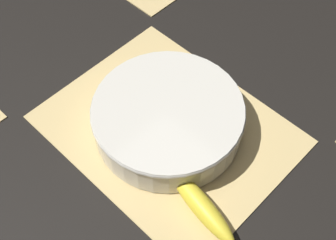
# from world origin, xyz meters

# --- Properties ---
(ground_plane) EXTENTS (6.00, 6.00, 0.00)m
(ground_plane) POSITION_xyz_m (0.00, 0.00, 0.00)
(ground_plane) COLOR black
(bamboo_mat_center) EXTENTS (0.48, 0.37, 0.01)m
(bamboo_mat_center) POSITION_xyz_m (-0.00, 0.00, 0.00)
(bamboo_mat_center) COLOR #D6B775
(bamboo_mat_center) RESTS_ON ground_plane
(fruit_salad_bowl) EXTENTS (0.30, 0.30, 0.07)m
(fruit_salad_bowl) POSITION_xyz_m (0.00, -0.00, 0.05)
(fruit_salad_bowl) COLOR silver
(fruit_salad_bowl) RESTS_ON bamboo_mat_center
(whole_banana) EXTENTS (0.18, 0.07, 0.04)m
(whole_banana) POSITION_xyz_m (-0.17, 0.09, 0.03)
(whole_banana) COLOR yellow
(whole_banana) RESTS_ON bamboo_mat_center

